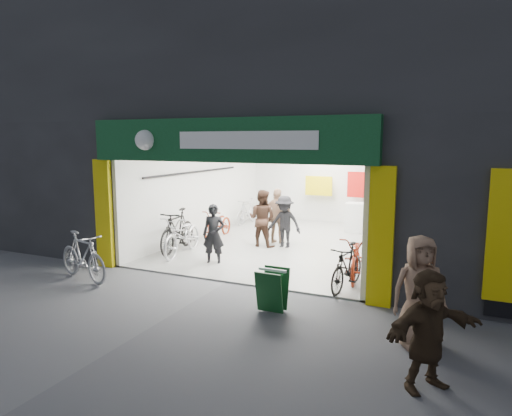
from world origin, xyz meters
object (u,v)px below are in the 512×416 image
Objects in this scene: bike_right_front at (347,267)px; parked_bike at (83,256)px; bike_left_front at (183,235)px; pedestrian_near at (419,291)px; sandwich_board at (272,289)px.

bike_right_front is 0.89× the size of parked_bike.
bike_left_front is 6.95m from pedestrian_near.
pedestrian_near reaches higher than bike_left_front.
parked_bike is 6.99m from pedestrian_near.
parked_bike is 1.06× the size of pedestrian_near.
pedestrian_near is 2.55m from sandwich_board.
bike_left_front is at bearing 176.24° from bike_right_front.
pedestrian_near is (6.19, -3.13, 0.30)m from bike_left_front.
pedestrian_near is (1.55, -2.10, 0.36)m from bike_right_front.
parked_bike is at bearing -153.58° from bike_right_front.
bike_left_front is 2.70× the size of sandwich_board.
bike_right_front is (4.64, -1.03, -0.06)m from bike_left_front.
parked_bike is at bearing 150.26° from pedestrian_near.
pedestrian_near is at bearing -8.31° from sandwich_board.
pedestrian_near is 2.21× the size of sandwich_board.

